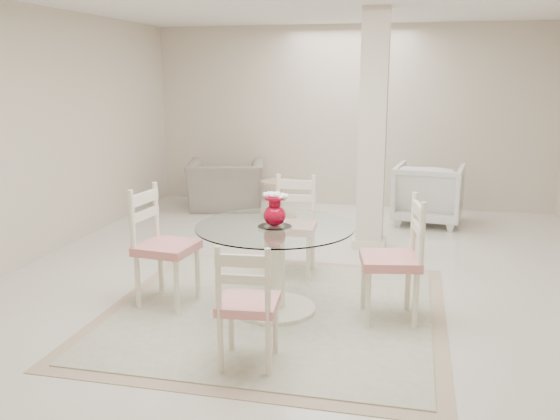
% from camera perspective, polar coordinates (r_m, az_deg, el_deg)
% --- Properties ---
extents(ground, '(7.00, 7.00, 0.00)m').
position_cam_1_polar(ground, '(5.93, 2.70, -6.62)').
color(ground, white).
rests_on(ground, ground).
extents(room_shell, '(6.02, 7.02, 2.71)m').
position_cam_1_polar(room_shell, '(5.59, 2.91, 11.60)').
color(room_shell, beige).
rests_on(room_shell, ground).
extents(column, '(0.30, 0.30, 2.70)m').
position_cam_1_polar(column, '(6.85, 8.93, 7.48)').
color(column, beige).
rests_on(column, ground).
extents(area_rug, '(2.85, 2.85, 0.02)m').
position_cam_1_polar(area_rug, '(5.14, -0.50, -9.68)').
color(area_rug, tan).
rests_on(area_rug, ground).
extents(dining_table, '(1.32, 1.32, 0.76)m').
position_cam_1_polar(dining_table, '(5.01, -0.51, -5.67)').
color(dining_table, '#F9EFCC').
rests_on(dining_table, ground).
extents(red_vase, '(0.22, 0.19, 0.28)m').
position_cam_1_polar(red_vase, '(4.87, -0.51, 0.01)').
color(red_vase, '#A7051E').
rests_on(red_vase, dining_table).
extents(dining_chair_east, '(0.53, 0.53, 1.15)m').
position_cam_1_polar(dining_chair_east, '(4.87, 11.44, -3.81)').
color(dining_chair_east, '#F4EDC9').
rests_on(dining_chair_east, ground).
extents(dining_chair_north, '(0.46, 0.46, 1.10)m').
position_cam_1_polar(dining_chair_north, '(5.92, 1.35, -0.80)').
color(dining_chair_north, '#EFE1C5').
rests_on(dining_chair_north, ground).
extents(dining_chair_west, '(0.51, 0.51, 1.15)m').
position_cam_1_polar(dining_chair_west, '(5.24, -11.57, -2.57)').
color(dining_chair_west, '#F5EAC9').
rests_on(dining_chair_west, ground).
extents(dining_chair_south, '(0.43, 0.43, 1.00)m').
position_cam_1_polar(dining_chair_south, '(4.03, -3.24, -8.35)').
color(dining_chair_south, '#F0E4C6').
rests_on(dining_chair_south, ground).
extents(recliner_taupe, '(1.30, 1.20, 0.72)m').
position_cam_1_polar(recliner_taupe, '(8.90, -5.18, 2.38)').
color(recliner_taupe, gray).
rests_on(recliner_taupe, ground).
extents(armchair_white, '(0.98, 1.01, 0.81)m').
position_cam_1_polar(armchair_white, '(8.25, 14.10, 1.55)').
color(armchair_white, white).
rests_on(armchair_white, ground).
extents(side_table, '(0.51, 0.51, 0.53)m').
position_cam_1_polar(side_table, '(8.31, -0.10, 0.88)').
color(side_table, tan).
rests_on(side_table, ground).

